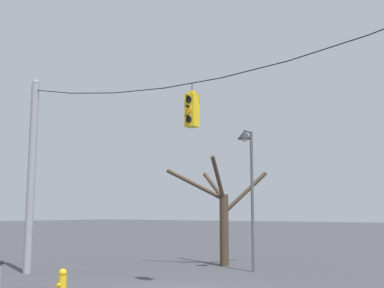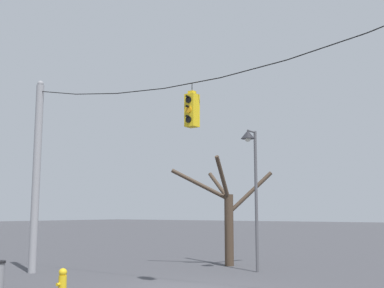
# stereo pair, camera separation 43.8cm
# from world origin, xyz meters

# --- Properties ---
(utility_pole_left) EXTENTS (0.30, 0.30, 7.44)m
(utility_pole_left) POSITION_xyz_m (-7.36, 0.09, 3.70)
(utility_pole_left) COLOR gray
(utility_pole_left) RESTS_ON ground_plane
(span_wire) EXTENTS (14.73, 0.03, 0.87)m
(span_wire) POSITION_xyz_m (0.00, 0.09, 6.45)
(span_wire) COLOR black
(traffic_light_over_intersection) EXTENTS (0.34, 0.58, 1.34)m
(traffic_light_over_intersection) POSITION_xyz_m (0.03, 0.09, 5.33)
(traffic_light_over_intersection) COLOR yellow
(street_lamp) EXTENTS (0.54, 0.93, 5.45)m
(street_lamp) POSITION_xyz_m (-0.59, 4.92, 4.21)
(street_lamp) COLOR #515156
(street_lamp) RESTS_ON ground_plane
(bare_tree) EXTENTS (3.60, 2.97, 4.62)m
(bare_tree) POSITION_xyz_m (-2.69, 6.48, 2.25)
(bare_tree) COLOR #423326
(bare_tree) RESTS_ON ground_plane
(fire_hydrant) EXTENTS (0.22, 0.30, 0.75)m
(fire_hydrant) POSITION_xyz_m (-2.37, -2.60, 0.38)
(fire_hydrant) COLOR gold
(fire_hydrant) RESTS_ON ground_plane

